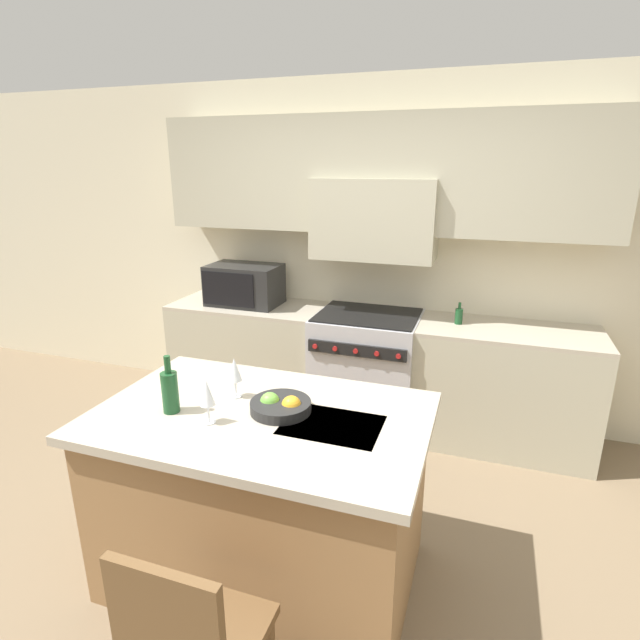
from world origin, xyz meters
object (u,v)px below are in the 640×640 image
Objects in this scene: wine_glass_far at (235,371)px; microwave at (244,285)px; wine_glass_near at (207,394)px; oil_bottle_on_counter at (459,316)px; wine_bottle at (170,391)px; fruit_bowl at (281,406)px; range_stove at (366,370)px.

microwave is at bearing 115.56° from wine_glass_far.
wine_glass_near is at bearing -87.97° from wine_glass_far.
oil_bottle_on_counter is at bearing 63.44° from wine_glass_near.
wine_glass_far is at bearing 48.28° from wine_bottle.
microwave is 1.81m from wine_glass_far.
fruit_bowl is (1.05, -1.70, -0.12)m from microwave.
wine_glass_far is (-0.29, -1.61, 0.60)m from range_stove.
range_stove is 3.32× the size of wine_bottle.
wine_glass_far is 0.30m from fruit_bowl.
wine_glass_near is 1.00× the size of wine_glass_far.
range_stove is 1.74m from wine_glass_far.
range_stove is at bearing 74.74° from wine_bottle.
oil_bottle_on_counter reaches higher than fruit_bowl.
wine_bottle is 0.97× the size of fruit_bowl.
wine_glass_near is 0.35m from fruit_bowl.
microwave is 2.06m from wine_glass_near.
wine_glass_near is 0.72× the size of fruit_bowl.
fruit_bowl is 1.85m from oil_bottle_on_counter.
oil_bottle_on_counter is at bearing 59.49° from wine_glass_far.
microwave reaches higher than wine_glass_far.
oil_bottle_on_counter is (0.68, 0.04, 0.51)m from range_stove.
wine_glass_near reaches higher than fruit_bowl.
range_stove is 4.49× the size of wine_glass_near.
microwave is 3.61× the size of oil_bottle_on_counter.
microwave reaches higher than range_stove.
range_stove is at bearing 89.41° from fruit_bowl.
oil_bottle_on_counter is at bearing 3.14° from range_stove.
microwave is 1.95m from wine_bottle.
wine_glass_near is (-0.28, -1.89, 0.60)m from range_stove.
microwave is at bearing 106.87° from wine_bottle.
wine_glass_far is (0.78, -1.63, -0.01)m from microwave.
oil_bottle_on_counter is (0.70, 1.72, 0.02)m from fruit_bowl.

